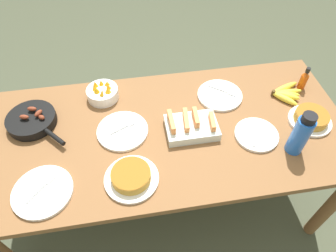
# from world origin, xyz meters

# --- Properties ---
(ground_plane) EXTENTS (14.00, 14.00, 0.00)m
(ground_plane) POSITION_xyz_m (0.00, 0.00, 0.00)
(ground_plane) COLOR #474C38
(dining_table) EXTENTS (1.90, 0.87, 0.77)m
(dining_table) POSITION_xyz_m (0.00, 0.00, 0.67)
(dining_table) COLOR brown
(dining_table) RESTS_ON ground_plane
(banana_bunch) EXTENTS (0.20, 0.20, 0.04)m
(banana_bunch) POSITION_xyz_m (0.70, 0.14, 0.78)
(banana_bunch) COLOR yellow
(banana_bunch) RESTS_ON dining_table
(melon_tray) EXTENTS (0.26, 0.18, 0.09)m
(melon_tray) POSITION_xyz_m (0.12, -0.02, 0.80)
(melon_tray) COLOR silver
(melon_tray) RESTS_ON dining_table
(skillet) EXTENTS (0.31, 0.33, 0.08)m
(skillet) POSITION_xyz_m (-0.69, 0.16, 0.79)
(skillet) COLOR black
(skillet) RESTS_ON dining_table
(frittata_plate_center) EXTENTS (0.25, 0.25, 0.06)m
(frittata_plate_center) POSITION_xyz_m (-0.21, -0.26, 0.79)
(frittata_plate_center) COLOR white
(frittata_plate_center) RESTS_ON dining_table
(frittata_plate_side) EXTENTS (0.22, 0.22, 0.06)m
(frittata_plate_side) POSITION_xyz_m (0.75, -0.07, 0.79)
(frittata_plate_side) COLOR white
(frittata_plate_side) RESTS_ON dining_table
(empty_plate_near_front) EXTENTS (0.25, 0.25, 0.02)m
(empty_plate_near_front) POSITION_xyz_m (0.33, 0.20, 0.77)
(empty_plate_near_front) COLOR white
(empty_plate_near_front) RESTS_ON dining_table
(empty_plate_far_left) EXTENTS (0.26, 0.26, 0.02)m
(empty_plate_far_left) POSITION_xyz_m (-0.23, 0.02, 0.77)
(empty_plate_far_left) COLOR white
(empty_plate_far_left) RESTS_ON dining_table
(empty_plate_far_right) EXTENTS (0.27, 0.27, 0.02)m
(empty_plate_far_right) POSITION_xyz_m (-0.60, -0.26, 0.77)
(empty_plate_far_right) COLOR white
(empty_plate_far_right) RESTS_ON dining_table
(empty_plate_mid_edge) EXTENTS (0.22, 0.22, 0.02)m
(empty_plate_mid_edge) POSITION_xyz_m (0.44, -0.11, 0.77)
(empty_plate_mid_edge) COLOR white
(empty_plate_mid_edge) RESTS_ON dining_table
(fruit_bowl_mango) EXTENTS (0.18, 0.18, 0.11)m
(fruit_bowl_mango) POSITION_xyz_m (-0.32, 0.29, 0.80)
(fruit_bowl_mango) COLOR white
(fruit_bowl_mango) RESTS_ON dining_table
(water_bottle) EXTENTS (0.08, 0.08, 0.25)m
(water_bottle) POSITION_xyz_m (0.58, -0.22, 0.88)
(water_bottle) COLOR blue
(water_bottle) RESTS_ON dining_table
(hot_sauce_bottle) EXTENTS (0.04, 0.04, 0.14)m
(hot_sauce_bottle) POSITION_xyz_m (0.82, 0.19, 0.83)
(hot_sauce_bottle) COLOR #C64C0F
(hot_sauce_bottle) RESTS_ON dining_table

